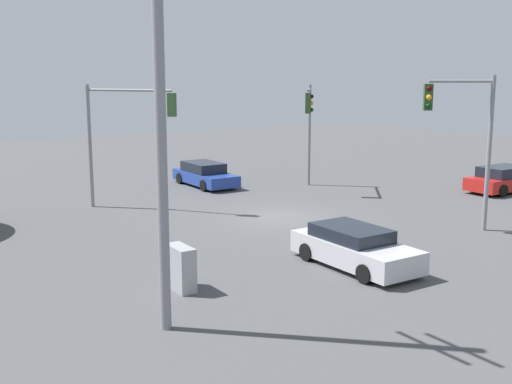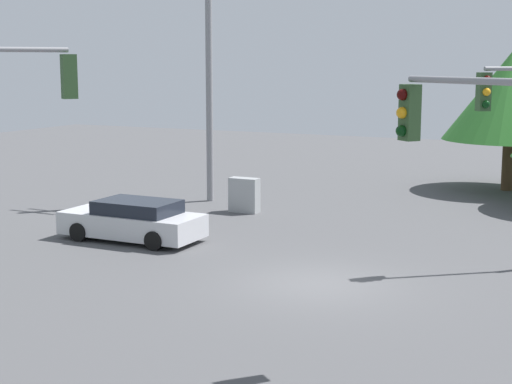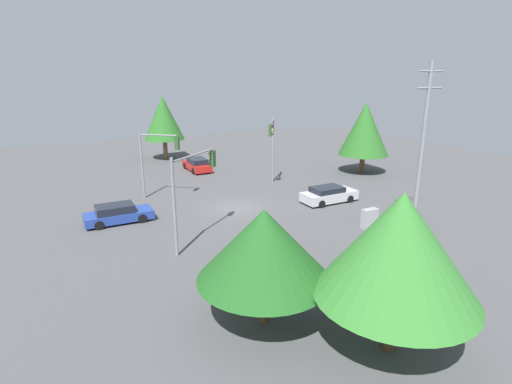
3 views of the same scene
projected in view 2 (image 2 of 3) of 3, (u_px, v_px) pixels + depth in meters
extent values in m
plane|color=#4C4C4F|center=(318.00, 284.00, 20.55)|extent=(80.00, 80.00, 0.00)
cube|color=silver|center=(132.00, 224.00, 25.54)|extent=(4.67, 1.92, 0.73)
cube|color=black|center=(137.00, 207.00, 25.35)|extent=(2.57, 1.69, 0.43)
cylinder|color=black|center=(79.00, 232.00, 25.40)|extent=(0.61, 0.22, 0.61)
cylinder|color=black|center=(112.00, 222.00, 27.01)|extent=(0.61, 0.22, 0.61)
cylinder|color=black|center=(154.00, 241.00, 24.15)|extent=(0.61, 0.22, 0.61)
cylinder|color=black|center=(185.00, 230.00, 25.77)|extent=(0.61, 0.22, 0.61)
cube|color=#2D4C28|center=(484.00, 92.00, 21.43)|extent=(0.44, 0.43, 1.05)
sphere|color=#360503|center=(487.00, 80.00, 21.20)|extent=(0.22, 0.22, 0.22)
sphere|color=orange|center=(487.00, 92.00, 21.26)|extent=(0.22, 0.22, 0.22)
sphere|color=black|center=(486.00, 104.00, 21.32)|extent=(0.22, 0.22, 0.22)
cylinder|color=gray|center=(13.00, 49.00, 17.92)|extent=(1.59, 2.11, 0.12)
cube|color=#2D4C28|center=(69.00, 77.00, 18.61)|extent=(0.43, 0.44, 1.05)
sphere|color=#360503|center=(67.00, 62.00, 18.70)|extent=(0.22, 0.22, 0.22)
sphere|color=orange|center=(67.00, 76.00, 18.76)|extent=(0.22, 0.22, 0.22)
sphere|color=black|center=(68.00, 91.00, 18.81)|extent=(0.22, 0.22, 0.22)
cylinder|color=gray|center=(468.00, 81.00, 13.09)|extent=(2.58, 2.14, 0.12)
cube|color=#2D4C28|center=(410.00, 113.00, 14.64)|extent=(0.44, 0.43, 1.05)
sphere|color=#360503|center=(403.00, 95.00, 14.51)|extent=(0.22, 0.22, 0.22)
sphere|color=orange|center=(402.00, 113.00, 14.57)|extent=(0.22, 0.22, 0.22)
sphere|color=black|center=(401.00, 131.00, 14.62)|extent=(0.22, 0.22, 0.22)
cylinder|color=gray|center=(209.00, 69.00, 31.98)|extent=(0.28, 0.28, 10.96)
cube|color=#9EA0A3|center=(244.00, 195.00, 30.26)|extent=(1.16, 0.50, 1.34)
cylinder|color=#4C3823|center=(508.00, 165.00, 35.43)|extent=(0.52, 0.52, 2.29)
cone|color=#337A2D|center=(511.00, 95.00, 34.91)|extent=(5.98, 5.98, 4.00)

